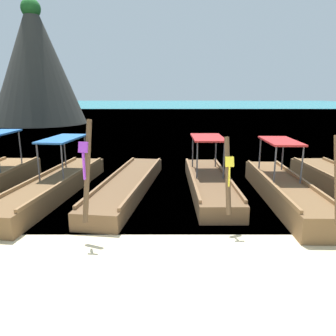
{
  "coord_description": "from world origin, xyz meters",
  "views": [
    {
      "loc": [
        0.01,
        -5.23,
        3.34
      ],
      "look_at": [
        0.0,
        3.87,
        1.17
      ],
      "focal_mm": 34.26,
      "sensor_mm": 36.0,
      "label": 1
    }
  ],
  "objects_px": {
    "longtail_boat_red_ribbon": "(55,185)",
    "karst_rock": "(35,63)",
    "longtail_boat_violet_ribbon": "(128,185)",
    "longtail_boat_pink_ribbon": "(285,190)",
    "longtail_boat_yellow_ribbon": "(210,182)"
  },
  "relations": [
    {
      "from": "longtail_boat_red_ribbon",
      "to": "karst_rock",
      "type": "xyz_separation_m",
      "value": [
        -10.15,
        24.66,
        5.89
      ]
    },
    {
      "from": "longtail_boat_pink_ribbon",
      "to": "karst_rock",
      "type": "xyz_separation_m",
      "value": [
        -17.49,
        25.3,
        5.86
      ]
    },
    {
      "from": "longtail_boat_pink_ribbon",
      "to": "longtail_boat_violet_ribbon",
      "type": "bearing_deg",
      "value": 169.13
    },
    {
      "from": "longtail_boat_pink_ribbon",
      "to": "karst_rock",
      "type": "distance_m",
      "value": 31.31
    },
    {
      "from": "karst_rock",
      "to": "longtail_boat_violet_ribbon",
      "type": "bearing_deg",
      "value": -62.78
    },
    {
      "from": "longtail_boat_violet_ribbon",
      "to": "longtail_boat_pink_ribbon",
      "type": "xyz_separation_m",
      "value": [
        4.96,
        -0.95,
        0.12
      ]
    },
    {
      "from": "longtail_boat_violet_ribbon",
      "to": "karst_rock",
      "type": "height_order",
      "value": "karst_rock"
    },
    {
      "from": "longtail_boat_red_ribbon",
      "to": "longtail_boat_pink_ribbon",
      "type": "bearing_deg",
      "value": -5.01
    },
    {
      "from": "longtail_boat_violet_ribbon",
      "to": "karst_rock",
      "type": "xyz_separation_m",
      "value": [
        -12.53,
        24.35,
        5.98
      ]
    },
    {
      "from": "longtail_boat_red_ribbon",
      "to": "longtail_boat_yellow_ribbon",
      "type": "relative_size",
      "value": 1.1
    },
    {
      "from": "longtail_boat_red_ribbon",
      "to": "longtail_boat_yellow_ribbon",
      "type": "bearing_deg",
      "value": 5.02
    },
    {
      "from": "longtail_boat_red_ribbon",
      "to": "karst_rock",
      "type": "bearing_deg",
      "value": 112.38
    },
    {
      "from": "karst_rock",
      "to": "longtail_boat_red_ribbon",
      "type": "bearing_deg",
      "value": -67.62
    },
    {
      "from": "longtail_boat_violet_ribbon",
      "to": "longtail_boat_pink_ribbon",
      "type": "height_order",
      "value": "longtail_boat_violet_ribbon"
    },
    {
      "from": "longtail_boat_red_ribbon",
      "to": "karst_rock",
      "type": "distance_m",
      "value": 27.31
    }
  ]
}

